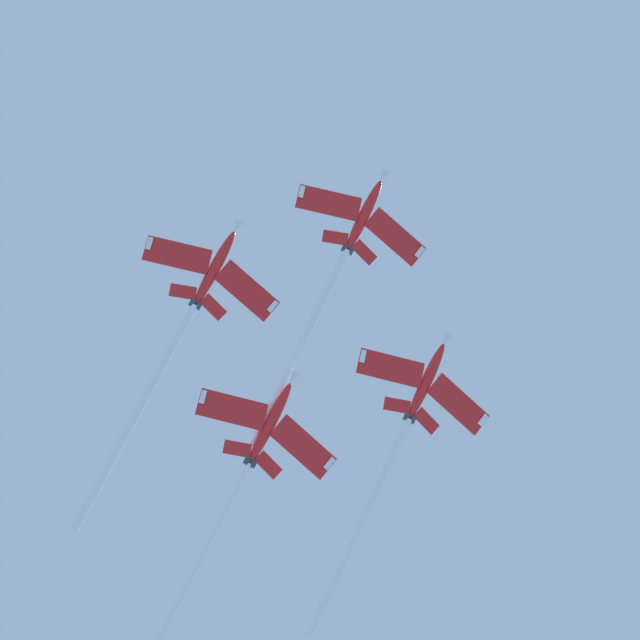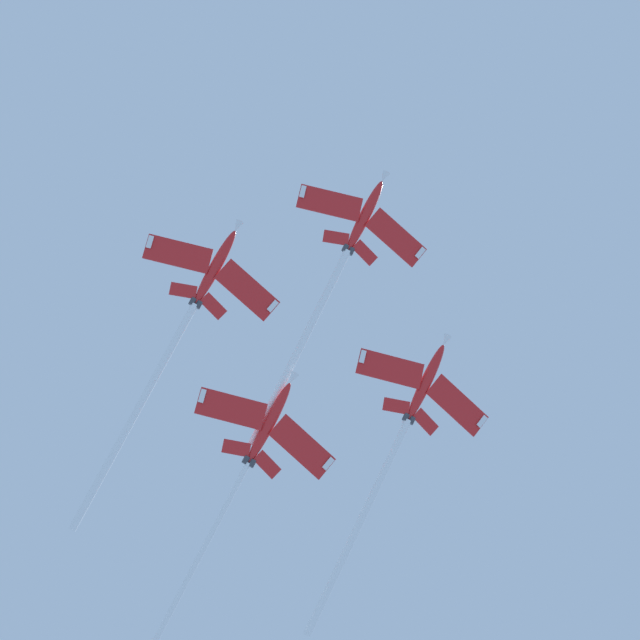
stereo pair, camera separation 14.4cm
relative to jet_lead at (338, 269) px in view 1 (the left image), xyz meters
name	(u,v)px [view 1 (the left image)]	position (x,y,z in m)	size (l,w,h in m)	color
jet_lead	(338,269)	(0.00, 0.00, 0.00)	(35.48, 26.35, 18.48)	red
jet_left_wing	(400,438)	(22.81, -6.65, -7.41)	(35.37, 27.09, 19.04)	red
jet_right_wing	(183,328)	(5.90, 21.36, -6.58)	(37.59, 27.87, 19.33)	red
jet_slot	(244,474)	(24.75, 14.23, -13.37)	(40.38, 30.27, 20.37)	red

